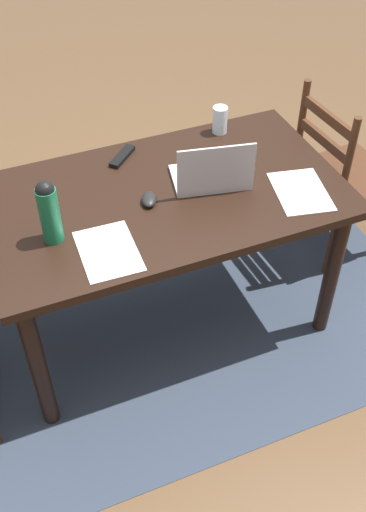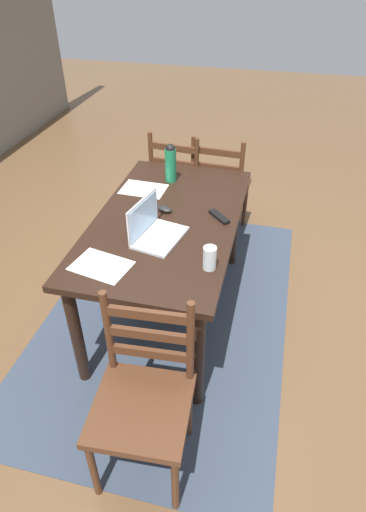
{
  "view_description": "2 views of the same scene",
  "coord_description": "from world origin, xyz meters",
  "px_view_note": "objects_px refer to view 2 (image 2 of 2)",
  "views": [
    {
      "loc": [
        0.69,
        1.89,
        2.33
      ],
      "look_at": [
        -0.03,
        0.13,
        0.52
      ],
      "focal_mm": 42.65,
      "sensor_mm": 36.0,
      "label": 1
    },
    {
      "loc": [
        -2.12,
        -0.62,
        2.16
      ],
      "look_at": [
        -0.09,
        -0.13,
        0.58
      ],
      "focal_mm": 29.88,
      "sensor_mm": 36.0,
      "label": 2
    }
  ],
  "objects_px": {
    "chair_right_near": "(220,189)",
    "water_bottle": "(171,162)",
    "dining_table": "(167,233)",
    "computer_mouse": "(165,209)",
    "chair_left_near": "(143,400)",
    "chair_right_far": "(180,184)",
    "tv_remote": "(219,217)",
    "laptop": "(153,228)",
    "drinking_glass": "(210,258)"
  },
  "relations": [
    {
      "from": "chair_right_far",
      "to": "laptop",
      "type": "distance_m",
      "value": 1.31
    },
    {
      "from": "chair_left_near",
      "to": "laptop",
      "type": "bearing_deg",
      "value": 12.93
    },
    {
      "from": "chair_right_far",
      "to": "dining_table",
      "type": "bearing_deg",
      "value": -170.48
    },
    {
      "from": "dining_table",
      "to": "chair_right_near",
      "type": "bearing_deg",
      "value": -9.18
    },
    {
      "from": "dining_table",
      "to": "laptop",
      "type": "bearing_deg",
      "value": 173.78
    },
    {
      "from": "dining_table",
      "to": "tv_remote",
      "type": "relative_size",
      "value": 8.86
    },
    {
      "from": "tv_remote",
      "to": "computer_mouse",
      "type": "bearing_deg",
      "value": -43.81
    },
    {
      "from": "chair_left_near",
      "to": "chair_right_far",
      "type": "bearing_deg",
      "value": 9.35
    },
    {
      "from": "chair_right_near",
      "to": "chair_right_far",
      "type": "relative_size",
      "value": 1.0
    },
    {
      "from": "water_bottle",
      "to": "laptop",
      "type": "bearing_deg",
      "value": -173.44
    },
    {
      "from": "chair_right_near",
      "to": "laptop",
      "type": "bearing_deg",
      "value": 171.31
    },
    {
      "from": "dining_table",
      "to": "computer_mouse",
      "type": "height_order",
      "value": "computer_mouse"
    },
    {
      "from": "water_bottle",
      "to": "drinking_glass",
      "type": "relative_size",
      "value": 2.08
    },
    {
      "from": "chair_left_near",
      "to": "laptop",
      "type": "xyz_separation_m",
      "value": [
        0.83,
        0.19,
        0.37
      ]
    },
    {
      "from": "drinking_glass",
      "to": "computer_mouse",
      "type": "distance_m",
      "value": 0.62
    },
    {
      "from": "computer_mouse",
      "to": "tv_remote",
      "type": "relative_size",
      "value": 0.59
    },
    {
      "from": "drinking_glass",
      "to": "tv_remote",
      "type": "bearing_deg",
      "value": 3.8
    },
    {
      "from": "laptop",
      "to": "computer_mouse",
      "type": "xyz_separation_m",
      "value": [
        0.29,
        0.01,
        -0.04
      ]
    },
    {
      "from": "water_bottle",
      "to": "computer_mouse",
      "type": "xyz_separation_m",
      "value": [
        -0.41,
        -0.07,
        -0.12
      ]
    },
    {
      "from": "chair_right_far",
      "to": "tv_remote",
      "type": "relative_size",
      "value": 5.59
    },
    {
      "from": "drinking_glass",
      "to": "tv_remote",
      "type": "distance_m",
      "value": 0.5
    },
    {
      "from": "laptop",
      "to": "drinking_glass",
      "type": "height_order",
      "value": "laptop"
    },
    {
      "from": "laptop",
      "to": "tv_remote",
      "type": "bearing_deg",
      "value": -49.16
    },
    {
      "from": "laptop",
      "to": "water_bottle",
      "type": "xyz_separation_m",
      "value": [
        0.7,
        0.08,
        0.08
      ]
    },
    {
      "from": "chair_left_near",
      "to": "computer_mouse",
      "type": "distance_m",
      "value": 1.19
    },
    {
      "from": "chair_left_near",
      "to": "drinking_glass",
      "type": "bearing_deg",
      "value": -15.52
    },
    {
      "from": "computer_mouse",
      "to": "tv_remote",
      "type": "bearing_deg",
      "value": -69.02
    },
    {
      "from": "laptop",
      "to": "tv_remote",
      "type": "height_order",
      "value": "laptop"
    },
    {
      "from": "chair_left_near",
      "to": "computer_mouse",
      "type": "relative_size",
      "value": 9.5
    },
    {
      "from": "drinking_glass",
      "to": "computer_mouse",
      "type": "height_order",
      "value": "drinking_glass"
    },
    {
      "from": "chair_left_near",
      "to": "tv_remote",
      "type": "xyz_separation_m",
      "value": [
        1.12,
        -0.14,
        0.33
      ]
    },
    {
      "from": "chair_left_near",
      "to": "dining_table",
      "type": "bearing_deg",
      "value": 9.18
    },
    {
      "from": "chair_left_near",
      "to": "tv_remote",
      "type": "distance_m",
      "value": 1.18
    },
    {
      "from": "dining_table",
      "to": "computer_mouse",
      "type": "distance_m",
      "value": 0.15
    },
    {
      "from": "chair_right_near",
      "to": "computer_mouse",
      "type": "relative_size",
      "value": 9.5
    },
    {
      "from": "chair_right_near",
      "to": "chair_left_near",
      "type": "distance_m",
      "value": 2.08
    },
    {
      "from": "dining_table",
      "to": "chair_left_near",
      "type": "bearing_deg",
      "value": -170.82
    },
    {
      "from": "chair_right_far",
      "to": "laptop",
      "type": "relative_size",
      "value": 2.65
    },
    {
      "from": "dining_table",
      "to": "chair_right_near",
      "type": "distance_m",
      "value": 1.08
    },
    {
      "from": "water_bottle",
      "to": "tv_remote",
      "type": "distance_m",
      "value": 0.6
    },
    {
      "from": "chair_right_near",
      "to": "water_bottle",
      "type": "relative_size",
      "value": 3.54
    },
    {
      "from": "tv_remote",
      "to": "chair_right_far",
      "type": "bearing_deg",
      "value": -107.35
    },
    {
      "from": "computer_mouse",
      "to": "chair_right_near",
      "type": "bearing_deg",
      "value": 8.9
    },
    {
      "from": "chair_right_far",
      "to": "water_bottle",
      "type": "distance_m",
      "value": 0.72
    },
    {
      "from": "chair_left_near",
      "to": "chair_right_far",
      "type": "relative_size",
      "value": 1.0
    },
    {
      "from": "tv_remote",
      "to": "dining_table",
      "type": "bearing_deg",
      "value": -29.8
    },
    {
      "from": "chair_left_near",
      "to": "chair_right_near",
      "type": "bearing_deg",
      "value": 0.0
    },
    {
      "from": "chair_right_far",
      "to": "chair_right_near",
      "type": "bearing_deg",
      "value": -90.01
    },
    {
      "from": "dining_table",
      "to": "drinking_glass",
      "type": "distance_m",
      "value": 0.56
    },
    {
      "from": "laptop",
      "to": "computer_mouse",
      "type": "relative_size",
      "value": 3.58
    }
  ]
}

